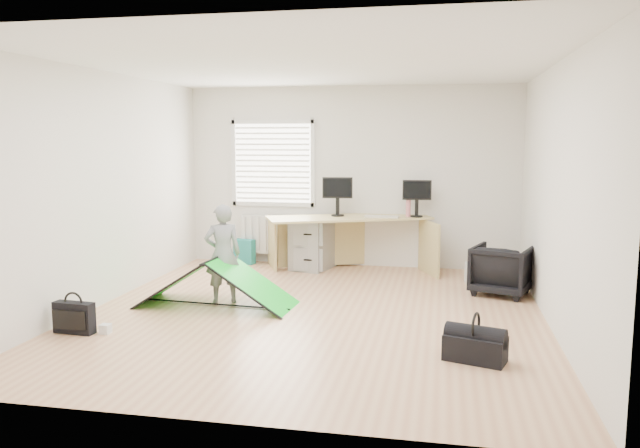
% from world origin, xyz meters
% --- Properties ---
extents(ground, '(5.50, 5.50, 0.00)m').
position_xyz_m(ground, '(0.00, 0.00, 0.00)').
color(ground, tan).
rests_on(ground, ground).
extents(back_wall, '(5.00, 0.02, 2.70)m').
position_xyz_m(back_wall, '(0.00, 2.75, 1.35)').
color(back_wall, silver).
rests_on(back_wall, ground).
extents(window, '(1.20, 0.06, 1.20)m').
position_xyz_m(window, '(-1.20, 2.71, 1.55)').
color(window, silver).
rests_on(window, back_wall).
extents(radiator, '(1.00, 0.12, 0.60)m').
position_xyz_m(radiator, '(-1.20, 2.67, 0.45)').
color(radiator, silver).
rests_on(radiator, back_wall).
extents(desk, '(2.45, 1.63, 0.80)m').
position_xyz_m(desk, '(0.04, 2.33, 0.40)').
color(desk, tan).
rests_on(desk, ground).
extents(filing_cabinet, '(0.64, 0.76, 0.77)m').
position_xyz_m(filing_cabinet, '(-0.50, 2.37, 0.38)').
color(filing_cabinet, '#949899').
rests_on(filing_cabinet, ground).
extents(monitor_left, '(0.44, 0.15, 0.42)m').
position_xyz_m(monitor_left, '(-0.13, 2.35, 1.01)').
color(monitor_left, black).
rests_on(monitor_left, desk).
extents(monitor_right, '(0.42, 0.12, 0.39)m').
position_xyz_m(monitor_right, '(1.01, 2.47, 1.00)').
color(monitor_right, black).
rests_on(monitor_right, desk).
extents(keyboard, '(0.50, 0.20, 0.02)m').
position_xyz_m(keyboard, '(0.52, 2.33, 0.81)').
color(keyboard, beige).
rests_on(keyboard, desk).
extents(thermos, '(0.09, 0.09, 0.25)m').
position_xyz_m(thermos, '(0.89, 2.50, 0.93)').
color(thermos, '#D2757B').
rests_on(thermos, desk).
extents(office_chair, '(0.85, 0.86, 0.62)m').
position_xyz_m(office_chair, '(2.12, 1.30, 0.31)').
color(office_chair, black).
rests_on(office_chair, ground).
extents(person, '(0.51, 0.44, 1.17)m').
position_xyz_m(person, '(-1.14, 0.26, 0.59)').
color(person, gray).
rests_on(person, ground).
extents(kite, '(1.85, 0.91, 0.56)m').
position_xyz_m(kite, '(-1.17, 0.11, 0.28)').
color(kite, '#14D829').
rests_on(kite, ground).
extents(storage_crate, '(0.55, 0.43, 0.28)m').
position_xyz_m(storage_crate, '(1.97, 1.79, 0.14)').
color(storage_crate, silver).
rests_on(storage_crate, ground).
extents(tote_bag, '(0.34, 0.20, 0.38)m').
position_xyz_m(tote_bag, '(-1.62, 2.52, 0.19)').
color(tote_bag, teal).
rests_on(tote_bag, ground).
extents(laptop_bag, '(0.43, 0.16, 0.32)m').
position_xyz_m(laptop_bag, '(-2.19, -1.15, 0.16)').
color(laptop_bag, black).
rests_on(laptop_bag, ground).
extents(white_box, '(0.10, 0.10, 0.09)m').
position_xyz_m(white_box, '(-1.88, -1.10, 0.05)').
color(white_box, silver).
rests_on(white_box, ground).
extents(duffel_bag, '(0.58, 0.41, 0.23)m').
position_xyz_m(duffel_bag, '(1.69, -1.18, 0.11)').
color(duffel_bag, black).
rests_on(duffel_bag, ground).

